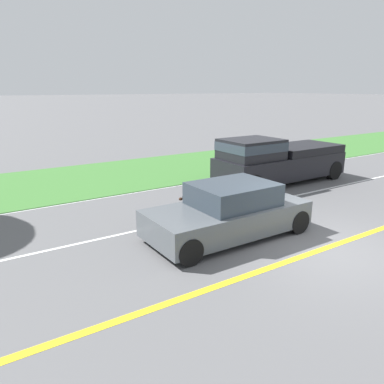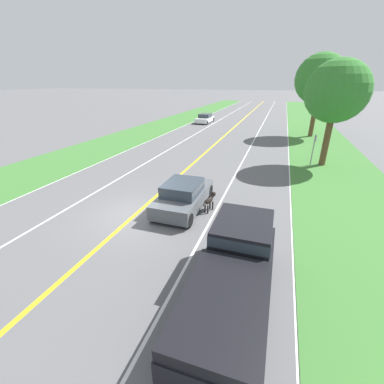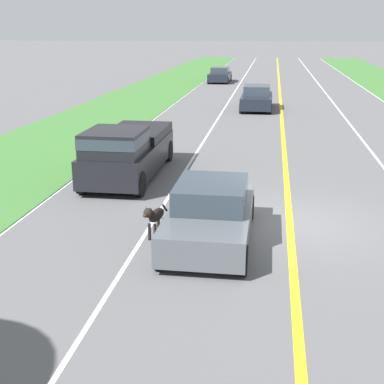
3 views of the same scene
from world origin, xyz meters
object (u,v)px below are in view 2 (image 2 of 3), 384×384
(ego_car, at_px, (184,196))
(street_sign, at_px, (314,146))
(roadside_tree_right_far, at_px, (320,79))
(roadside_tree_right_near, at_px, (337,92))
(dog, at_px, (210,200))
(pickup_truck, at_px, (234,273))
(oncoming_car, at_px, (205,119))

(ego_car, bearing_deg, street_sign, 55.46)
(street_sign, bearing_deg, roadside_tree_right_far, 85.74)
(roadside_tree_right_near, relative_size, street_sign, 3.18)
(ego_car, height_order, dog, ego_car)
(ego_car, bearing_deg, pickup_truck, -56.51)
(dog, bearing_deg, roadside_tree_right_near, 73.20)
(ego_car, xyz_separation_m, roadside_tree_right_far, (7.45, 21.47, 5.35))
(dog, bearing_deg, oncoming_car, 121.27)
(dog, height_order, pickup_truck, pickup_truck)
(dog, height_order, roadside_tree_right_near, roadside_tree_right_near)
(dog, bearing_deg, pickup_truck, -53.56)
(ego_car, relative_size, roadside_tree_right_near, 0.58)
(dog, relative_size, roadside_tree_right_far, 0.14)
(dog, height_order, roadside_tree_right_far, roadside_tree_right_far)
(roadside_tree_right_near, relative_size, roadside_tree_right_far, 0.84)
(ego_car, bearing_deg, dog, 4.25)
(dog, distance_m, oncoming_car, 29.05)
(pickup_truck, height_order, oncoming_car, pickup_truck)
(ego_car, distance_m, roadside_tree_right_far, 23.35)
(ego_car, bearing_deg, roadside_tree_right_far, 70.86)
(dog, xyz_separation_m, roadside_tree_right_far, (6.14, 21.37, 5.44))
(pickup_truck, xyz_separation_m, roadside_tree_right_far, (4.10, 26.53, 5.05))
(pickup_truck, relative_size, roadside_tree_right_near, 0.77)
(dog, xyz_separation_m, street_sign, (5.25, 9.44, 0.89))
(pickup_truck, xyz_separation_m, street_sign, (3.21, 14.60, 0.50))
(ego_car, relative_size, street_sign, 1.85)
(street_sign, bearing_deg, ego_car, -124.54)
(oncoming_car, distance_m, street_sign, 22.84)
(pickup_truck, xyz_separation_m, roadside_tree_right_near, (4.02, 14.98, 4.18))
(dog, distance_m, roadside_tree_right_far, 22.89)
(pickup_truck, distance_m, roadside_tree_right_far, 27.32)
(oncoming_car, xyz_separation_m, roadside_tree_right_near, (14.27, -18.04, 4.51))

